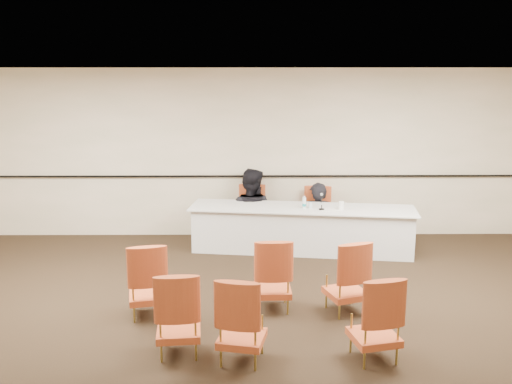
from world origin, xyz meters
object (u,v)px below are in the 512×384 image
panelist_second (251,218)px  drinking_glass (310,205)px  microphone (322,202)px  aud_chair_front_left (148,279)px  panel_table (302,229)px  aud_chair_back_mid (242,318)px  panelist_second_chair (251,213)px  coffee_cup (341,206)px  aud_chair_back_left (178,312)px  aud_chair_front_mid (273,273)px  water_bottle (304,202)px  aud_chair_back_right (375,317)px  panelist_main_chair (317,215)px  aud_chair_front_right (346,276)px  panelist_main (317,228)px

panelist_second → drinking_glass: size_ratio=17.86×
microphone → aud_chair_front_left: microphone is taller
panel_table → aud_chair_back_mid: 3.77m
aud_chair_front_left → aud_chair_back_mid: same height
drinking_glass → panel_table: bearing=163.3°
panelist_second → panelist_second_chair: size_ratio=1.88×
drinking_glass → coffee_cup: (0.49, -0.13, 0.02)m
drinking_glass → aud_chair_back_left: 3.88m
aud_chair_front_left → coffee_cup: bearing=29.1°
aud_chair_front_mid → aud_chair_back_mid: size_ratio=1.00×
coffee_cup → panelist_second: bearing=150.2°
microphone → drinking_glass: bearing=149.5°
microphone → water_bottle: (-0.28, 0.10, -0.02)m
water_bottle → drinking_glass: size_ratio=2.08×
drinking_glass → aud_chair_back_left: bearing=-117.0°
microphone → aud_chair_back_right: (0.14, -3.47, -0.39)m
panel_table → panelist_main_chair: panelist_main_chair is taller
panelist_second_chair → drinking_glass: (0.98, -0.71, 0.32)m
coffee_cup → aud_chair_back_left: size_ratio=0.15×
drinking_glass → aud_chair_front_right: 2.43m
panelist_main_chair → aud_chair_front_right: bearing=-81.8°
panelist_second_chair → aud_chair_front_right: same height
panelist_main → microphone: bearing=93.8°
water_bottle → drinking_glass: water_bottle is taller
coffee_cup → aud_chair_front_mid: bearing=-118.7°
aud_chair_front_right → drinking_glass: bearing=76.2°
panelist_second → panelist_second_chair: panelist_second is taller
panelist_main_chair → panelist_second: size_ratio=0.53×
panel_table → panelist_second: bearing=149.3°
panel_table → aud_chair_front_mid: bearing=-96.1°
panelist_second_chair → coffee_cup: (1.47, -0.84, 0.34)m
microphone → drinking_glass: size_ratio=2.55×
panelist_main → aud_chair_back_left: bearing=68.8°
panelist_main → panelist_second_chair: 1.20m
panel_table → coffee_cup: (0.62, -0.17, 0.44)m
panelist_main → coffee_cup: size_ratio=11.73×
aud_chair_back_mid → coffee_cup: bearing=78.1°
panelist_second_chair → aud_chair_front_right: 3.33m
aud_chair_front_right → panelist_second: bearing=92.2°
panelist_main_chair → water_bottle: (-0.29, -0.58, 0.37)m
panelist_second_chair → drinking_glass: size_ratio=9.50×
panelist_main → panelist_second: (-1.17, 0.16, 0.14)m
panelist_second_chair → aud_chair_back_left: same height
panelist_main_chair → panelist_second: panelist_second is taller
aud_chair_front_left → aud_chair_front_right: (2.46, 0.08, 0.00)m
coffee_cup → aud_chair_back_mid: 3.83m
panelist_main → panelist_second_chair: size_ratio=1.72×
panelist_main → aud_chair_back_right: bearing=96.4°
aud_chair_back_mid → aud_chair_back_right: bearing=13.3°
aud_chair_back_right → panelist_main: bearing=79.0°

